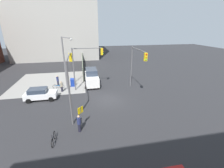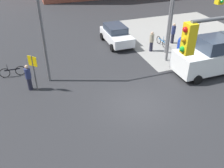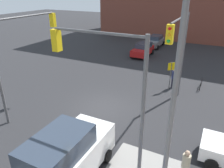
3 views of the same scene
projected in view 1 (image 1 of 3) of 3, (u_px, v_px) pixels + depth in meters
The scene contains 17 objects.
ground_plane at pixel (109, 100), 20.22m from camera, with size 120.00×120.00×0.00m, color #28282B.
sidewalk_corner at pixel (51, 82), 26.86m from camera, with size 12.00×12.00×0.01m, color gray.
construction_fence at pixel (83, 62), 36.49m from camera, with size 21.71×0.12×2.40m, color slate.
building_loft_east at pixel (57, 23), 47.59m from camera, with size 20.00×24.00×20.98m.
traffic_signal_nw_corner at pixel (70, 74), 15.61m from camera, with size 5.65×0.36×6.50m.
traffic_signal_se_corner at pixel (136, 61), 21.53m from camera, with size 5.58×0.36×6.50m.
traffic_signal_ne_corner at pixel (85, 61), 22.21m from camera, with size 0.36×4.64×6.50m.
street_lamp_corner at pixel (65, 60), 22.02m from camera, with size 2.34×1.67×8.00m.
warning_sign_two_way at pixel (81, 114), 14.04m from camera, with size 0.48×0.48×2.40m.
mailbox_blue at pixel (73, 82), 24.73m from camera, with size 0.56×0.64×1.43m.
hatchback_white at pixel (40, 94), 20.17m from camera, with size 2.02×4.07×1.62m.
van_white_delivery at pixel (92, 77), 25.46m from camera, with size 5.40×2.32×2.62m.
pedestrian_crossing at pixel (58, 81), 24.78m from camera, with size 0.36×0.36×1.82m.
pedestrian_waiting at pixel (62, 86), 22.59m from camera, with size 0.36×0.36×1.70m.
pedestrian_walking_north at pixel (79, 123), 13.90m from camera, with size 0.36×0.36×1.75m.
bicycle_leaning_on_fence at pixel (58, 87), 23.94m from camera, with size 0.05×1.75×0.97m.
bicycle_at_crosswalk at pixel (53, 139), 12.79m from camera, with size 1.75×0.05×0.97m.
Camera 1 is at (-17.83, 3.02, 9.31)m, focal length 24.00 mm.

